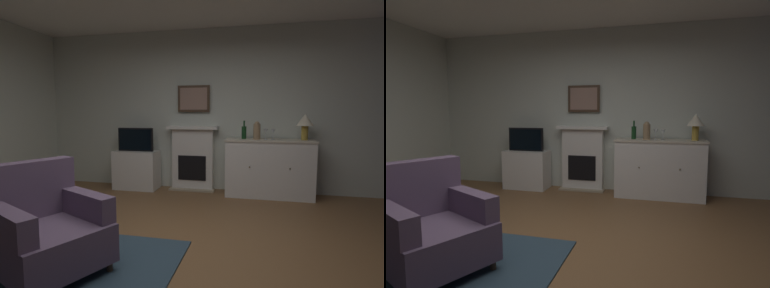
# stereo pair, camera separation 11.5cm
# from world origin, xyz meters

# --- Properties ---
(ground_plane) EXTENTS (6.22, 5.50, 0.10)m
(ground_plane) POSITION_xyz_m (0.00, 0.00, -0.05)
(ground_plane) COLOR brown
(ground_plane) RESTS_ON ground
(wall_rear) EXTENTS (6.22, 0.06, 2.73)m
(wall_rear) POSITION_xyz_m (0.00, 2.72, 1.37)
(wall_rear) COLOR silver
(wall_rear) RESTS_ON ground_plane
(area_rug) EXTENTS (1.83, 1.72, 0.02)m
(area_rug) POSITION_xyz_m (-0.78, -0.41, 0.01)
(area_rug) COLOR #2D4251
(area_rug) RESTS_ON ground_plane
(fireplace_unit) EXTENTS (0.87, 0.30, 1.10)m
(fireplace_unit) POSITION_xyz_m (-0.33, 2.59, 0.55)
(fireplace_unit) COLOR white
(fireplace_unit) RESTS_ON ground_plane
(framed_picture) EXTENTS (0.55, 0.04, 0.45)m
(framed_picture) POSITION_xyz_m (-0.33, 2.64, 1.56)
(framed_picture) COLOR #473323
(sideboard_cabinet) EXTENTS (1.38, 0.49, 0.91)m
(sideboard_cabinet) POSITION_xyz_m (0.95, 2.42, 0.46)
(sideboard_cabinet) COLOR white
(sideboard_cabinet) RESTS_ON ground_plane
(table_lamp) EXTENTS (0.26, 0.26, 0.40)m
(table_lamp) POSITION_xyz_m (1.46, 2.42, 1.19)
(table_lamp) COLOR #B79338
(table_lamp) RESTS_ON sideboard_cabinet
(wine_bottle) EXTENTS (0.08, 0.08, 0.29)m
(wine_bottle) POSITION_xyz_m (0.54, 2.44, 1.02)
(wine_bottle) COLOR #193F1E
(wine_bottle) RESTS_ON sideboard_cabinet
(wine_glass_left) EXTENTS (0.07, 0.07, 0.16)m
(wine_glass_left) POSITION_xyz_m (0.88, 2.39, 1.03)
(wine_glass_left) COLOR silver
(wine_glass_left) RESTS_ON sideboard_cabinet
(wine_glass_center) EXTENTS (0.07, 0.07, 0.16)m
(wine_glass_center) POSITION_xyz_m (0.99, 2.37, 1.03)
(wine_glass_center) COLOR silver
(wine_glass_center) RESTS_ON sideboard_cabinet
(vase_decorative) EXTENTS (0.11, 0.11, 0.28)m
(vase_decorative) POSITION_xyz_m (0.74, 2.37, 1.05)
(vase_decorative) COLOR #9E7F5B
(vase_decorative) RESTS_ON sideboard_cabinet
(tv_cabinet) EXTENTS (0.75, 0.42, 0.66)m
(tv_cabinet) POSITION_xyz_m (-1.30, 2.43, 0.33)
(tv_cabinet) COLOR white
(tv_cabinet) RESTS_ON ground_plane
(tv_set) EXTENTS (0.62, 0.07, 0.40)m
(tv_set) POSITION_xyz_m (-1.30, 2.41, 0.86)
(tv_set) COLOR black
(tv_set) RESTS_ON tv_cabinet
(armchair) EXTENTS (1.06, 1.04, 0.92)m
(armchair) POSITION_xyz_m (-0.91, -0.39, 0.38)
(armchair) COLOR #604C66
(armchair) RESTS_ON ground_plane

